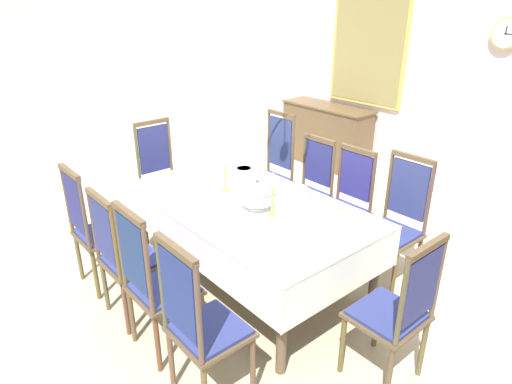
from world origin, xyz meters
name	(u,v)px	position (x,y,z in m)	size (l,w,h in m)	color
ground	(261,276)	(0.00, 0.00, -0.02)	(6.79, 5.97, 0.04)	#B7B08E
back_wall	(457,55)	(0.00, 3.03, 1.73)	(6.79, 0.08, 3.46)	silver
left_wall	(90,49)	(-3.44, 0.00, 1.73)	(0.08, 5.97, 3.46)	silver
dining_table	(248,211)	(0.00, -0.15, 0.70)	(2.12, 1.20, 0.77)	brown
tablecloth	(248,211)	(0.00, -0.15, 0.70)	(2.14, 1.22, 0.34)	white
chair_south_a	(94,226)	(-0.81, -1.16, 0.57)	(0.44, 0.42, 1.11)	brown
chair_north_a	(272,168)	(-0.81, 0.86, 0.61)	(0.44, 0.42, 1.22)	#4E3D27
chair_south_b	(124,254)	(-0.24, -1.16, 0.56)	(0.44, 0.42, 1.08)	brown
chair_north_b	(309,188)	(-0.24, 0.85, 0.56)	(0.44, 0.42, 1.07)	#4D3A26
chair_south_c	(154,280)	(0.23, -1.16, 0.58)	(0.44, 0.42, 1.14)	brown
chair_north_c	(345,203)	(0.23, 0.85, 0.56)	(0.44, 0.42, 1.08)	brown
chair_south_d	(200,322)	(0.79, -1.16, 0.58)	(0.44, 0.42, 1.15)	brown
chair_north_d	(397,221)	(0.79, 0.86, 0.58)	(0.44, 0.42, 1.15)	brown
chair_head_west	(162,175)	(-1.47, -0.15, 0.59)	(0.42, 0.44, 1.17)	brown
chair_head_east	(397,310)	(1.46, -0.15, 0.56)	(0.42, 0.44, 1.09)	brown
soup_tureen	(257,194)	(0.13, -0.15, 0.89)	(0.31, 0.31, 0.24)	white
candlestick_west	(225,177)	(-0.30, -0.15, 0.92)	(0.07, 0.07, 0.35)	gold
candlestick_east	(272,199)	(0.30, -0.15, 0.92)	(0.07, 0.07, 0.35)	gold
bowl_near_left	(297,190)	(0.11, 0.32, 0.80)	(0.19, 0.19, 0.05)	white
bowl_near_right	(323,203)	(0.45, 0.28, 0.80)	(0.19, 0.19, 0.04)	white
bowl_far_left	(244,169)	(-0.60, 0.29, 0.79)	(0.17, 0.17, 0.03)	white
spoon_primary	(309,195)	(0.23, 0.34, 0.78)	(0.06, 0.17, 0.01)	gold
spoon_secondary	(338,210)	(0.58, 0.31, 0.78)	(0.07, 0.17, 0.01)	gold
sideboard	(326,135)	(-1.65, 2.71, 0.45)	(1.44, 0.48, 0.90)	brown
mounted_clock	(507,34)	(0.53, 2.95, 1.99)	(0.32, 0.06, 0.32)	#D1B251
framed_painting	(368,46)	(-1.22, 2.96, 1.75)	(1.19, 0.05, 1.57)	#D1B251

